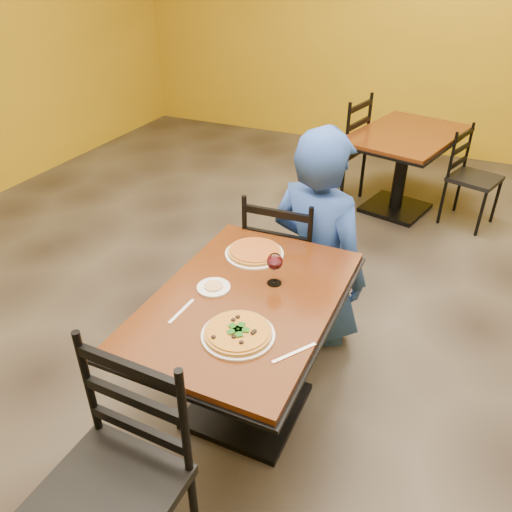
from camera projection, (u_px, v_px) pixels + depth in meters
The scene contains 18 objects.
floor at pixel (282, 350), 3.08m from camera, with size 7.00×8.00×0.01m, color black.
wall_back at pixel (423, 16), 5.39m from camera, with size 7.00×0.01×3.00m, color #C39515.
table_main at pixel (246, 329), 2.40m from camera, with size 0.83×1.23×0.75m.
table_second at pixel (404, 154), 4.45m from camera, with size 1.07×1.35×0.75m.
chair_main_near at pixel (107, 497), 1.72m from camera, with size 0.46×0.46×1.02m, color black, non-canonical shape.
chair_main_far at pixel (286, 258), 3.10m from camera, with size 0.43×0.43×0.95m, color black, non-canonical shape.
chair_second_left at pixel (336, 149), 4.70m from camera, with size 0.46×0.46×1.02m, color black, non-canonical shape.
chair_second_right at pixel (475, 179), 4.30m from camera, with size 0.38×0.38×0.84m, color black, non-canonical shape.
diner at pixel (319, 238), 2.92m from camera, with size 0.66×0.43×1.35m, color #1C519B.
plate_main at pixel (238, 335), 2.07m from camera, with size 0.31×0.31×0.01m, color white.
pizza_main at pixel (238, 332), 2.06m from camera, with size 0.28×0.28×0.02m, color #94360A.
plate_far at pixel (254, 254), 2.62m from camera, with size 0.31×0.31×0.01m, color white.
pizza_far at pixel (254, 251), 2.61m from camera, with size 0.28×0.28×0.02m, color #B96D23.
side_plate at pixel (214, 287), 2.36m from camera, with size 0.16×0.16×0.01m, color white.
dip at pixel (214, 286), 2.35m from camera, with size 0.09×0.09×0.01m, color tan.
wine_glass at pixel (275, 268), 2.35m from camera, with size 0.08×0.08×0.18m, color white, non-canonical shape.
fork at pixel (182, 311), 2.21m from camera, with size 0.01×0.19×0.00m, color silver.
knife at pixel (294, 353), 1.98m from camera, with size 0.01×0.21×0.00m, color silver.
Camera 1 is at (0.81, -2.17, 2.12)m, focal length 34.88 mm.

